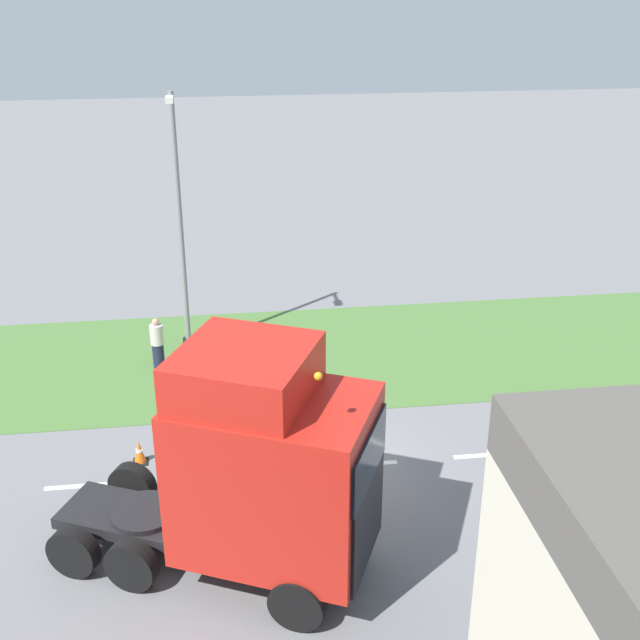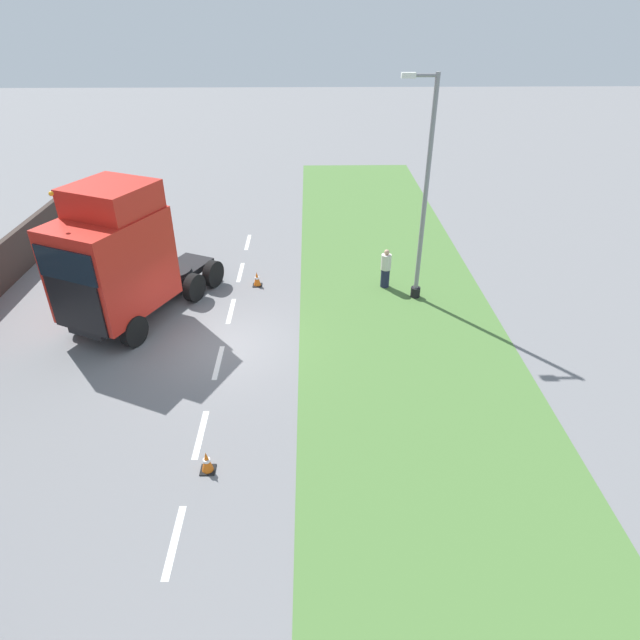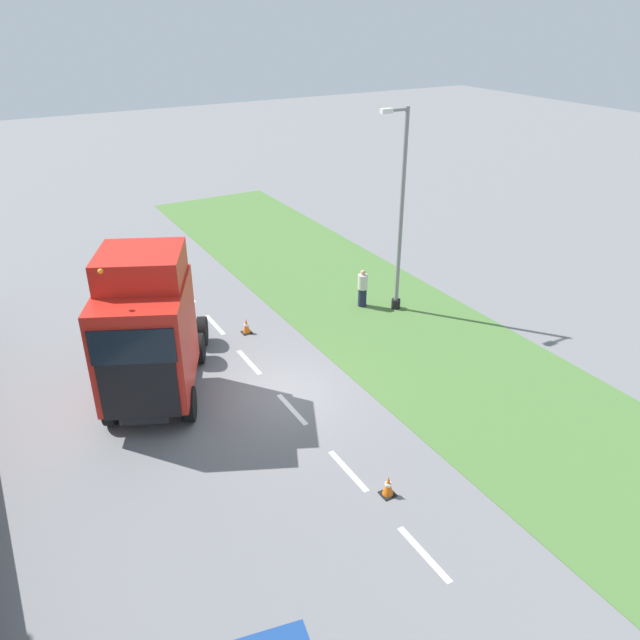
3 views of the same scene
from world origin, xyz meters
name	(u,v)px [view 2 (image 2 of 3)]	position (x,y,z in m)	size (l,w,h in m)	color
ground_plane	(222,346)	(0.00, 0.00, 0.00)	(120.00, 120.00, 0.00)	slate
grass_verge	(406,344)	(-6.00, 0.00, 0.01)	(7.00, 44.00, 0.01)	#4C7538
lane_markings	(225,335)	(0.00, -0.70, 0.00)	(0.16, 17.80, 0.00)	white
lorry_cab	(118,259)	(3.40, -1.59, 2.40)	(4.83, 6.53, 4.95)	black
lamp_post	(422,206)	(-6.79, -3.24, 3.58)	(1.30, 0.35, 7.80)	black
pedestrian	(386,269)	(-5.80, -4.09, 0.76)	(0.39, 0.39, 1.57)	#1E233D
traffic_cone_lead	(207,462)	(-0.39, 5.35, 0.28)	(0.36, 0.36, 0.58)	black
traffic_cone_trailing	(257,279)	(-0.80, -4.30, 0.28)	(0.36, 0.36, 0.58)	black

